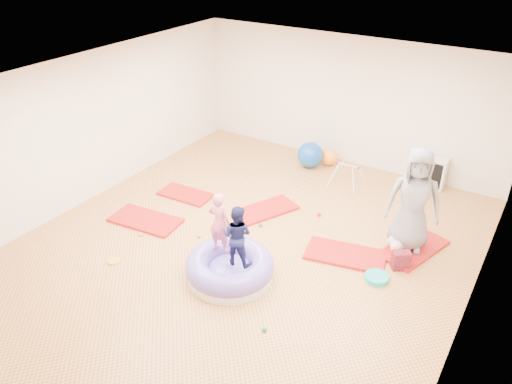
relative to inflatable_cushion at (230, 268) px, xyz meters
The scene contains 19 objects.
room 1.51m from the inflatable_cushion, 106.20° to the left, with size 7.01×8.01×2.81m.
gym_mat_front_left 2.28m from the inflatable_cushion, 167.98° to the left, with size 1.29×0.65×0.05m, color maroon.
gym_mat_mid_left 2.76m from the inflatable_cushion, 143.89° to the left, with size 1.07×0.54×0.04m, color maroon.
gym_mat_center_back 2.06m from the inflatable_cushion, 105.54° to the left, with size 1.17×0.59×0.05m, color maroon.
gym_mat_right 1.95m from the inflatable_cushion, 48.10° to the left, with size 1.29×0.65×0.05m, color maroon.
gym_mat_rear_right 3.13m from the inflatable_cushion, 45.47° to the left, with size 1.26×0.63×0.05m, color maroon.
inflatable_cushion is the anchor object (origin of this frame).
child_pink 0.78m from the inflatable_cushion, 155.59° to the left, with size 0.37×0.24×1.01m, color #E06284.
child_navy 0.73m from the inflatable_cushion, ahead, with size 0.47×0.37×0.97m, color #151848.
adult_caregiver 3.12m from the inflatable_cushion, 46.76° to the left, with size 0.86×0.56×1.77m, color gray.
infant 2.83m from the inflatable_cushion, 45.32° to the left, with size 0.40×0.40×0.23m.
ball_pit_balls 0.86m from the inflatable_cushion, 98.87° to the left, with size 3.74×3.12×0.07m.
exercise_ball_blue 4.19m from the inflatable_cushion, 99.93° to the left, with size 0.57×0.57×0.57m, color #1248A5.
exercise_ball_orange 4.45m from the inflatable_cushion, 95.20° to the left, with size 0.38×0.38×0.38m, color orange.
infant_play_gym 3.76m from the inflatable_cushion, 85.08° to the left, with size 0.63×0.59×0.48m.
cube_shelf 4.95m from the inflatable_cushion, 69.25° to the left, with size 0.64×0.32×0.64m.
balance_disc 2.26m from the inflatable_cushion, 30.37° to the left, with size 0.37×0.37×0.08m, color #1CAEA6.
backpack 2.70m from the inflatable_cushion, 36.71° to the left, with size 0.27×0.17×0.31m, color #B7233E.
yellow_toy 1.95m from the inflatable_cushion, 158.95° to the right, with size 0.21×0.21×0.03m, color gold.
Camera 1 is at (3.86, -5.80, 4.93)m, focal length 35.00 mm.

